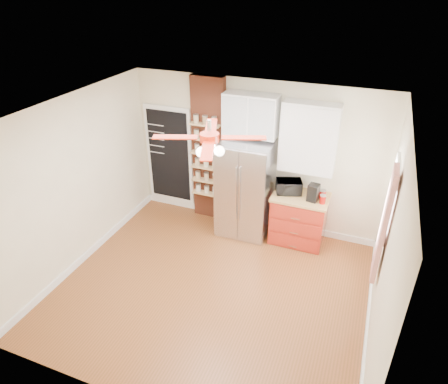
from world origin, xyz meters
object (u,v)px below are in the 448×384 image
at_px(coffee_maker, 313,193).
at_px(toaster_oven, 289,187).
at_px(red_cabinet, 298,219).
at_px(canister_left, 323,200).
at_px(pantry_jar_oats, 197,148).
at_px(ceiling_fan, 209,138).
at_px(fridge, 245,189).

bearing_deg(coffee_maker, toaster_oven, 174.80).
xyz_separation_m(red_cabinet, canister_left, (0.37, -0.11, 0.52)).
bearing_deg(pantry_jar_oats, coffee_maker, -3.93).
xyz_separation_m(ceiling_fan, pantry_jar_oats, (-1.01, 1.76, -0.98)).
relative_size(red_cabinet, canister_left, 6.73).
relative_size(coffee_maker, canister_left, 2.06).
height_order(fridge, toaster_oven, fridge).
relative_size(fridge, pantry_jar_oats, 12.29).
bearing_deg(ceiling_fan, toaster_oven, 68.08).
relative_size(red_cabinet, coffee_maker, 3.27).
bearing_deg(pantry_jar_oats, fridge, -7.82).
bearing_deg(pantry_jar_oats, red_cabinet, -2.43).
height_order(canister_left, pantry_jar_oats, pantry_jar_oats).
xyz_separation_m(fridge, pantry_jar_oats, (-0.96, 0.13, 0.57)).
bearing_deg(pantry_jar_oats, toaster_oven, -1.37).
bearing_deg(canister_left, coffee_maker, 166.04).
height_order(ceiling_fan, coffee_maker, ceiling_fan).
height_order(fridge, ceiling_fan, ceiling_fan).
xyz_separation_m(fridge, coffee_maker, (1.17, -0.01, 0.17)).
bearing_deg(ceiling_fan, fridge, 91.76).
bearing_deg(red_cabinet, toaster_oven, 169.70).
bearing_deg(ceiling_fan, red_cabinet, 61.29).
xyz_separation_m(coffee_maker, pantry_jar_oats, (-2.14, 0.15, 0.40)).
bearing_deg(ceiling_fan, canister_left, 50.66).
relative_size(coffee_maker, pantry_jar_oats, 2.02).
relative_size(canister_left, pantry_jar_oats, 0.98).
height_order(fridge, coffee_maker, fridge).
xyz_separation_m(toaster_oven, pantry_jar_oats, (-1.70, 0.04, 0.43)).
height_order(coffee_maker, pantry_jar_oats, pantry_jar_oats).
bearing_deg(toaster_oven, ceiling_fan, -132.31).
bearing_deg(fridge, ceiling_fan, -88.24).
xyz_separation_m(ceiling_fan, canister_left, (1.29, 1.57, -1.45)).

